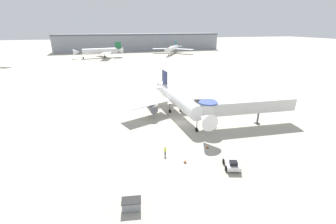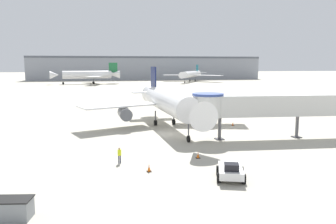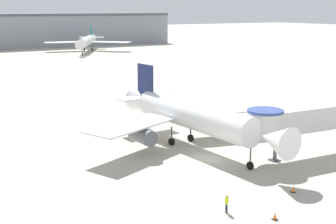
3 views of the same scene
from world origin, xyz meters
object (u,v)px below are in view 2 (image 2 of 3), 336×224
traffic_cone_near_nose (198,155)px  service_container_gray (13,209)px  main_airplane (167,102)px  ground_crew_marshaller (119,154)px  background_jet_teal_tail (191,74)px  pushback_tug_white (231,171)px  traffic_cone_apron_front (149,168)px  traffic_cone_starboard_wing (233,124)px  background_jet_green_tail (89,75)px  jet_bridge (266,105)px

traffic_cone_near_nose → service_container_gray: bearing=-144.3°
main_airplane → ground_crew_marshaller: (-8.32, -18.10, -3.08)m
traffic_cone_near_nose → background_jet_teal_tail: (38.83, 150.95, 3.97)m
pushback_tug_white → traffic_cone_near_nose: pushback_tug_white is taller
main_airplane → traffic_cone_near_nose: main_airplane is taller
traffic_cone_apron_front → ground_crew_marshaller: size_ratio=0.45×
traffic_cone_starboard_wing → background_jet_green_tail: size_ratio=0.02×
main_airplane → traffic_cone_starboard_wing: bearing=-7.9°
jet_bridge → background_jet_green_tail: bearing=106.9°
jet_bridge → pushback_tug_white: jet_bridge is taller
traffic_cone_starboard_wing → pushback_tug_white: bearing=-112.2°
traffic_cone_near_nose → traffic_cone_apron_front: bearing=-148.8°
jet_bridge → background_jet_green_tail: size_ratio=0.66×
traffic_cone_starboard_wing → ground_crew_marshaller: bearing=-137.7°
main_airplane → background_jet_teal_tail: 138.68m
service_container_gray → background_jet_green_tail: size_ratio=0.07×
main_airplane → jet_bridge: 15.43m
service_container_gray → traffic_cone_apron_front: bearing=38.1°
traffic_cone_apron_front → jet_bridge: bearing=32.6°
ground_crew_marshaller → traffic_cone_apron_front: bearing=105.5°
pushback_tug_white → service_container_gray: (-16.62, -4.41, -0.07)m
traffic_cone_starboard_wing → traffic_cone_apron_front: traffic_cone_apron_front is taller
pushback_tug_white → ground_crew_marshaller: (-9.35, 6.52, 0.19)m
service_container_gray → background_jet_teal_tail: background_jet_teal_tail is taller
pushback_tug_white → background_jet_teal_tail: background_jet_teal_tail is taller
traffic_cone_near_nose → background_jet_teal_tail: background_jet_teal_tail is taller
main_airplane → traffic_cone_starboard_wing: 11.42m
traffic_cone_starboard_wing → traffic_cone_apron_front: size_ratio=0.91×
traffic_cone_starboard_wing → traffic_cone_near_nose: traffic_cone_near_nose is taller
pushback_tug_white → background_jet_teal_tail: bearing=94.2°
main_airplane → background_jet_green_tail: size_ratio=0.85×
pushback_tug_white → ground_crew_marshaller: 11.40m
jet_bridge → background_jet_teal_tail: background_jet_teal_tail is taller
jet_bridge → ground_crew_marshaller: jet_bridge is taller
ground_crew_marshaller → background_jet_green_tail: (-9.99, 140.61, 3.81)m
traffic_cone_near_nose → main_airplane: bearing=90.0°
service_container_gray → background_jet_teal_tail: bearing=71.4°
main_airplane → ground_crew_marshaller: size_ratio=17.95×
main_airplane → traffic_cone_near_nose: bearing=-94.0°
pushback_tug_white → traffic_cone_apron_front: size_ratio=5.62×
service_container_gray → background_jet_green_tail: 151.62m
pushback_tug_white → background_jet_green_tail: 148.45m
main_airplane → jet_bridge: main_airplane is taller
background_jet_teal_tail → ground_crew_marshaller: bearing=-78.4°
main_airplane → traffic_cone_starboard_wing: (10.78, -0.73, -3.72)m
service_container_gray → traffic_cone_apron_front: 12.56m
jet_bridge → traffic_cone_near_nose: bearing=-142.5°
ground_crew_marshaller → background_jet_teal_tail: background_jet_teal_tail is taller
traffic_cone_apron_front → pushback_tug_white: bearing=-26.3°
main_airplane → jet_bridge: (11.53, -10.24, 0.48)m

